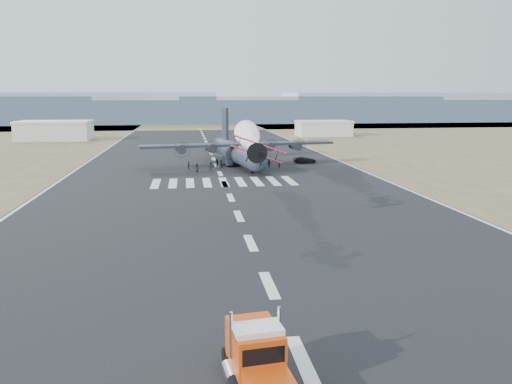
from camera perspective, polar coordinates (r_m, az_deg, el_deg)
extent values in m
plane|color=black|center=(41.36, 1.52, -10.58)|extent=(500.00, 500.00, 0.00)
cube|color=brown|center=(268.47, -6.58, 7.60)|extent=(500.00, 80.00, 0.00)
cube|color=#8196A4|center=(303.76, -19.27, 9.05)|extent=(150.00, 50.00, 17.00)
cube|color=#8196A4|center=(298.16, -6.75, 9.17)|extent=(150.00, 50.00, 13.00)
cube|color=#8196A4|center=(306.48, 5.66, 9.42)|extent=(150.00, 50.00, 15.00)
cube|color=#8196A4|center=(327.74, 16.93, 9.28)|extent=(150.00, 50.00, 17.00)
cube|color=#8196A4|center=(359.72, 26.46, 8.40)|extent=(150.00, 50.00, 13.00)
cube|color=#BAB7A5|center=(188.97, -21.99, 6.44)|extent=(24.00, 14.00, 6.00)
cube|color=beige|center=(188.78, -22.07, 7.43)|extent=(24.50, 14.50, 0.80)
cube|color=#BAB7A5|center=(195.52, 7.72, 7.13)|extent=(20.00, 12.00, 5.20)
cube|color=beige|center=(195.35, 7.74, 7.98)|extent=(20.50, 12.50, 0.80)
cube|color=black|center=(28.63, -0.28, -19.76)|extent=(1.84, 6.82, 0.25)
cube|color=red|center=(26.81, 0.36, -18.01)|extent=(2.66, 2.05, 2.18)
cube|color=black|center=(25.93, 0.86, -18.21)|extent=(2.18, 0.36, 0.89)
cube|color=white|center=(26.54, 0.20, -15.55)|extent=(2.64, 1.85, 0.50)
cube|color=red|center=(28.48, -0.59, -16.85)|extent=(2.68, 2.25, 2.58)
cylinder|color=black|center=(29.08, -2.99, -19.24)|extent=(0.52, 1.13, 1.09)
cylinder|color=black|center=(29.54, 1.59, -18.71)|extent=(0.52, 1.13, 1.09)
cylinder|color=black|center=(29.93, -3.39, -18.31)|extent=(0.52, 1.13, 1.09)
cylinder|color=black|center=(30.38, 1.05, -17.82)|extent=(0.52, 1.13, 1.09)
cylinder|color=#AC0B30|center=(60.91, 0.13, 4.71)|extent=(1.38, 5.53, 0.99)
sphere|color=black|center=(61.08, 0.12, 5.09)|extent=(0.77, 0.77, 0.77)
cylinder|color=black|center=(58.30, 0.31, 4.43)|extent=(1.14, 0.73, 1.09)
cylinder|color=black|center=(57.92, 0.33, 4.39)|extent=(2.40, 0.21, 2.41)
cube|color=#AC0B30|center=(60.51, 0.16, 4.30)|extent=(6.31, 1.55, 2.23)
cube|color=#AC0B30|center=(60.05, 0.18, 5.51)|extent=(6.52, 1.56, 2.30)
cube|color=#AC0B30|center=(63.35, -0.02, 5.45)|extent=(0.18, 0.99, 1.09)
cube|color=#AC0B30|center=(63.40, -0.02, 4.95)|extent=(2.24, 0.92, 0.09)
cylinder|color=black|center=(60.14, -0.65, 3.37)|extent=(0.17, 0.49, 0.48)
cylinder|color=black|center=(60.26, 1.02, 3.38)|extent=(0.17, 0.49, 0.48)
sphere|color=white|center=(63.62, -0.03, 4.97)|extent=(0.77, 0.77, 0.77)
sphere|color=white|center=(66.23, -0.18, 5.24)|extent=(1.12, 1.12, 1.12)
sphere|color=white|center=(68.83, -0.32, 5.48)|extent=(1.47, 1.47, 1.47)
sphere|color=white|center=(71.44, -0.44, 5.70)|extent=(1.82, 1.82, 1.82)
sphere|color=white|center=(74.05, -0.56, 5.91)|extent=(2.17, 2.17, 2.17)
sphere|color=white|center=(76.66, -0.67, 6.11)|extent=(2.52, 2.52, 2.52)
sphere|color=white|center=(79.27, -0.77, 6.29)|extent=(2.87, 2.87, 2.87)
sphere|color=white|center=(81.88, -0.87, 6.46)|extent=(3.22, 3.22, 3.22)
sphere|color=white|center=(84.50, -0.96, 6.62)|extent=(3.57, 3.57, 3.57)
sphere|color=white|center=(87.11, -1.04, 6.77)|extent=(3.92, 3.92, 3.92)
sphere|color=white|center=(89.73, -1.12, 6.91)|extent=(4.27, 4.27, 4.27)
cylinder|color=#222934|center=(110.40, -2.07, 4.47)|extent=(8.44, 30.19, 4.27)
sphere|color=#222934|center=(96.06, 0.08, 3.51)|extent=(4.27, 4.27, 4.27)
cone|color=#222934|center=(124.87, -3.73, 5.20)|extent=(5.13, 6.94, 4.27)
cube|color=#222934|center=(109.16, -1.94, 5.46)|extent=(42.89, 10.45, 0.53)
cylinder|color=#222934|center=(106.31, -8.61, 4.91)|extent=(2.47, 4.29, 1.92)
cylinder|color=#3F3F44|center=(104.21, -8.45, 4.80)|extent=(3.60, 0.56, 3.63)
cylinder|color=#222934|center=(107.32, -5.20, 5.05)|extent=(2.47, 4.29, 1.92)
cylinder|color=#3F3F44|center=(105.23, -4.98, 4.93)|extent=(3.60, 0.56, 3.63)
cylinder|color=#222934|center=(110.42, 1.36, 5.25)|extent=(2.47, 4.29, 1.92)
cylinder|color=#3F3F44|center=(108.39, 1.70, 5.14)|extent=(3.60, 0.56, 3.63)
cylinder|color=#222934|center=(112.49, 4.49, 5.32)|extent=(2.47, 4.29, 1.92)
cylinder|color=#3F3F44|center=(110.50, 4.88, 5.22)|extent=(3.60, 0.56, 3.63)
cube|color=#222934|center=(122.37, -3.55, 7.59)|extent=(1.31, 4.84, 8.54)
cube|color=#222934|center=(123.23, -3.58, 5.52)|extent=(15.24, 5.28, 0.37)
cube|color=#222934|center=(111.08, -3.38, 3.66)|extent=(2.17, 6.52, 1.71)
cylinder|color=black|center=(111.16, -3.37, 3.36)|extent=(0.69, 1.24, 1.17)
cube|color=#222934|center=(112.19, -1.03, 3.75)|extent=(2.17, 6.52, 1.71)
cylinder|color=black|center=(112.27, -1.03, 3.45)|extent=(0.69, 1.24, 1.17)
cylinder|color=black|center=(99.43, -0.43, 2.42)|extent=(0.56, 1.01, 0.96)
imported|color=black|center=(115.52, 5.61, 3.68)|extent=(5.34, 2.74, 1.44)
imported|color=black|center=(105.47, -0.98, 3.09)|extent=(0.49, 0.59, 1.61)
imported|color=black|center=(106.82, -4.06, 3.24)|extent=(1.04, 1.05, 1.88)
imported|color=black|center=(103.60, -5.19, 2.97)|extent=(1.30, 0.93, 1.83)
imported|color=black|center=(105.65, -7.70, 3.03)|extent=(0.71, 1.07, 1.68)
imported|color=black|center=(102.03, -6.77, 2.78)|extent=(0.95, 0.96, 1.71)
imported|color=black|center=(107.93, 1.50, 3.30)|extent=(1.60, 1.41, 1.75)
imported|color=black|center=(107.08, 2.68, 3.20)|extent=(0.65, 0.72, 1.62)
imported|color=black|center=(107.77, -4.46, 3.28)|extent=(1.00, 1.00, 1.80)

